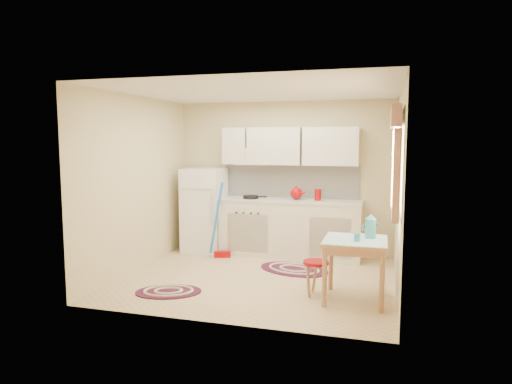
# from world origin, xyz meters

# --- Properties ---
(room_shell) EXTENTS (3.64, 3.60, 2.52)m
(room_shell) POSITION_xyz_m (0.16, 0.24, 1.60)
(room_shell) COLOR tan
(room_shell) RESTS_ON ground
(fridge) EXTENTS (0.65, 0.60, 1.40)m
(fridge) POSITION_xyz_m (-1.28, 1.25, 0.70)
(fridge) COLOR white
(fridge) RESTS_ON ground
(broom) EXTENTS (0.30, 0.20, 1.20)m
(broom) POSITION_xyz_m (-0.84, 0.90, 0.60)
(broom) COLOR blue
(broom) RESTS_ON ground
(base_cabinets) EXTENTS (2.25, 0.60, 0.88)m
(base_cabinets) POSITION_xyz_m (0.18, 1.30, 0.44)
(base_cabinets) COLOR beige
(base_cabinets) RESTS_ON ground
(countertop) EXTENTS (2.27, 0.62, 0.04)m
(countertop) POSITION_xyz_m (0.18, 1.30, 0.90)
(countertop) COLOR beige
(countertop) RESTS_ON base_cabinets
(frying_pan) EXTENTS (0.31, 0.31, 0.05)m
(frying_pan) POSITION_xyz_m (-0.47, 1.25, 0.94)
(frying_pan) COLOR black
(frying_pan) RESTS_ON countertop
(red_kettle) EXTENTS (0.25, 0.23, 0.21)m
(red_kettle) POSITION_xyz_m (0.28, 1.30, 1.03)
(red_kettle) COLOR #970507
(red_kettle) RESTS_ON countertop
(red_canister) EXTENTS (0.13, 0.13, 0.16)m
(red_canister) POSITION_xyz_m (0.62, 1.30, 1.00)
(red_canister) COLOR #970507
(red_canister) RESTS_ON countertop
(table) EXTENTS (0.72, 0.72, 0.72)m
(table) POSITION_xyz_m (1.32, -0.53, 0.36)
(table) COLOR tan
(table) RESTS_ON ground
(stool) EXTENTS (0.38, 0.38, 0.42)m
(stool) POSITION_xyz_m (0.86, -0.47, 0.21)
(stool) COLOR #970507
(stool) RESTS_ON ground
(coffee_pot) EXTENTS (0.19, 0.18, 0.31)m
(coffee_pot) POSITION_xyz_m (1.48, -0.41, 0.87)
(coffee_pot) COLOR teal
(coffee_pot) RESTS_ON table
(mug) EXTENTS (0.09, 0.09, 0.10)m
(mug) POSITION_xyz_m (1.34, -0.63, 0.77)
(mug) COLOR teal
(mug) RESTS_ON table
(rug_center) EXTENTS (1.20, 0.97, 0.02)m
(rug_center) POSITION_xyz_m (0.40, 0.52, 0.01)
(rug_center) COLOR maroon
(rug_center) RESTS_ON ground
(rug_left) EXTENTS (0.95, 0.78, 0.02)m
(rug_left) POSITION_xyz_m (-0.90, -0.87, 0.01)
(rug_left) COLOR maroon
(rug_left) RESTS_ON ground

